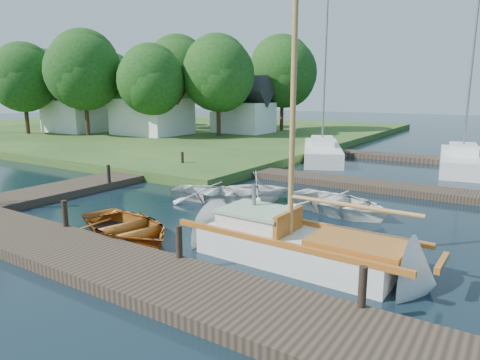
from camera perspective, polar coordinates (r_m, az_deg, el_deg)
The scene contains 28 objects.
ground at distance 15.47m, azimuth 0.00°, elevation -4.36°, with size 160.00×160.00×0.00m, color black.
near_dock at distance 11.16m, azimuth -17.40°, elevation -10.53°, with size 18.00×2.20×0.30m, color #2D251D.
left_dock at distance 22.04m, azimuth -14.72°, elevation 0.49°, with size 2.20×18.00×0.30m, color #2D251D.
far_dock at distance 20.33m, azimuth 14.91°, elevation -0.43°, with size 14.00×1.60×0.30m, color #2D251D.
shore at distance 50.08m, azimuth -13.25°, elevation 6.72°, with size 50.00×40.00×0.50m, color #2E4B1D.
mooring_post_1 at distance 13.86m, azimuth -22.30°, elevation -4.15°, with size 0.16×0.16×0.80m, color black.
mooring_post_2 at distance 10.59m, azimuth -8.12°, elevation -8.13°, with size 0.16×0.16×0.80m, color black.
mooring_post_3 at distance 8.52m, azimuth 16.02°, elevation -13.53°, with size 0.16×0.16×0.80m, color black.
mooring_post_4 at distance 19.92m, azimuth -17.11°, elevation 0.81°, with size 0.16×0.16×0.80m, color black.
mooring_post_5 at distance 23.37m, azimuth -7.69°, elevation 2.76°, with size 0.16×0.16×0.80m, color black.
sailboat at distance 11.12m, azimuth 8.32°, elevation -9.11°, with size 7.20×2.16×9.83m.
dinghy at distance 13.29m, azimuth -15.02°, elevation -5.62°, with size 2.84×3.97×0.82m, color #8F5519.
tender_a at distance 17.20m, azimuth -3.15°, elevation -1.40°, with size 2.68×3.75×0.78m, color silver.
tender_b at distance 16.96m, azimuth 2.54°, elevation -0.67°, with size 2.14×2.48×1.30m, color silver.
tender_c at distance 15.82m, azimuth 13.04°, elevation -2.69°, with size 2.96×4.14×0.86m, color silver.
marina_boat_0 at distance 28.34m, azimuth 10.87°, elevation 3.94°, with size 5.50×8.68×11.37m.
marina_boat_2 at distance 27.17m, azimuth 27.48°, elevation 2.50°, with size 3.28×8.22×10.67m.
house_a at distance 40.03m, azimuth -11.67°, elevation 9.53°, with size 6.30×5.00×6.29m.
house_b at distance 44.80m, azimuth -20.89°, elevation 8.97°, with size 5.77×4.50×5.79m.
house_c at distance 40.98m, azimuth 0.45°, elevation 9.28°, with size 5.25×4.00×5.28m.
tree_0 at distance 44.29m, azimuth -26.92°, elevation 12.04°, with size 6.12×6.07×8.28m.
tree_1 at distance 40.45m, azimuth -20.07°, elevation 13.54°, with size 6.70×6.70×9.20m.
tree_2 at distance 37.23m, azimuth -11.73°, elevation 12.91°, with size 5.83×5.75×7.82m.
tree_3 at distance 37.71m, azimuth -2.88°, elevation 13.97°, with size 6.41×6.38×8.74m.
tree_4 at distance 45.85m, azimuth -8.21°, elevation 14.15°, with size 7.01×7.01×9.66m.
tree_5 at distance 50.11m, azimuth -16.80°, elevation 12.47°, with size 6.00×5.94×8.10m.
tree_6 at distance 52.55m, azimuth -24.55°, elevation 12.11°, with size 6.24×6.20×8.46m.
tree_7 at distance 43.49m, azimuth 5.73°, elevation 14.13°, with size 6.83×6.83×9.38m.
Camera 1 is at (8.14, -12.45, 4.26)m, focal length 32.00 mm.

